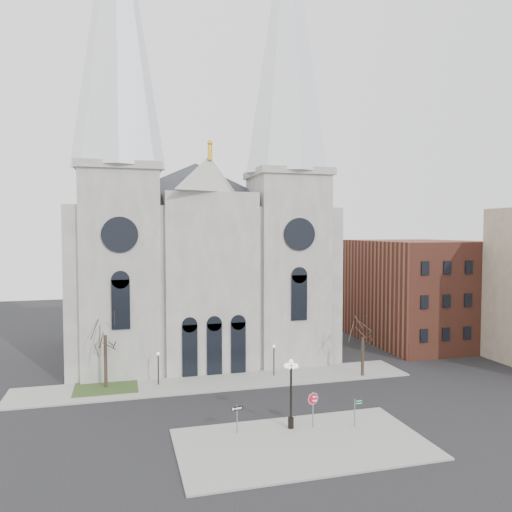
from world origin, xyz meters
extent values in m
plane|color=black|center=(0.00, 0.00, 0.00)|extent=(160.00, 160.00, 0.00)
cube|color=gray|center=(3.00, -5.00, 0.07)|extent=(18.00, 10.00, 0.14)
cube|color=gray|center=(0.00, 11.00, 0.07)|extent=(40.00, 6.00, 0.14)
cube|color=#2C451D|center=(-11.00, 12.00, 0.09)|extent=(6.00, 5.00, 0.18)
cube|color=gray|center=(0.00, 26.00, 9.00)|extent=(30.00, 24.00, 18.00)
pyramid|color=#2D3035|center=(0.00, 26.00, 24.00)|extent=(33.00, 26.40, 6.00)
cube|color=gray|center=(-9.50, 17.50, 11.00)|extent=(8.00, 8.00, 22.00)
cone|color=silver|center=(-9.50, 17.50, 38.00)|extent=(9.92, 9.92, 32.00)
cylinder|color=black|center=(-9.50, 13.45, 15.00)|extent=(3.60, 0.30, 3.60)
cube|color=gray|center=(9.50, 17.50, 11.00)|extent=(8.00, 8.00, 22.00)
cone|color=silver|center=(9.50, 17.50, 38.00)|extent=(9.92, 9.92, 32.00)
cylinder|color=black|center=(9.50, 13.45, 15.00)|extent=(3.60, 0.30, 3.60)
cube|color=gray|center=(0.00, 16.00, 9.75)|extent=(10.00, 5.00, 19.50)
pyramid|color=gray|center=(0.00, 16.00, 21.50)|extent=(11.00, 5.00, 4.00)
cube|color=brown|center=(30.00, 22.00, 7.00)|extent=(14.00, 18.00, 14.00)
cylinder|color=black|center=(-11.00, 12.00, 2.62)|extent=(0.32, 0.32, 5.25)
cylinder|color=black|center=(15.00, 9.00, 2.10)|extent=(0.32, 0.32, 4.20)
cylinder|color=black|center=(-6.00, 11.50, 1.64)|extent=(0.12, 0.12, 3.00)
sphere|color=white|center=(-6.00, 11.50, 3.24)|extent=(0.32, 0.32, 0.32)
cylinder|color=black|center=(6.00, 11.50, 1.64)|extent=(0.12, 0.12, 3.00)
sphere|color=white|center=(6.00, 11.50, 3.24)|extent=(0.32, 0.32, 0.32)
cylinder|color=slate|center=(4.82, -2.47, 1.46)|extent=(0.10, 0.10, 2.64)
cylinder|color=red|center=(4.82, -2.47, 2.38)|extent=(0.92, 0.16, 0.92)
cylinder|color=white|center=(4.82, -2.47, 2.38)|extent=(0.98, 0.15, 0.99)
cube|color=white|center=(4.82, -2.47, 2.53)|extent=(0.50, 0.09, 0.11)
cube|color=white|center=(4.82, -2.47, 2.23)|extent=(0.57, 0.09, 0.11)
cylinder|color=black|center=(3.08, -2.24, 2.53)|extent=(0.17, 0.17, 4.77)
cylinder|color=black|center=(3.08, -2.24, 0.55)|extent=(0.46, 0.46, 0.83)
sphere|color=white|center=(3.08, -2.24, 5.38)|extent=(0.33, 0.33, 0.33)
cylinder|color=slate|center=(-1.13, -2.01, 1.21)|extent=(0.09, 0.09, 2.14)
cube|color=black|center=(-1.13, -2.01, 2.02)|extent=(0.93, 0.19, 0.31)
cylinder|color=slate|center=(7.96, -3.30, 1.23)|extent=(0.09, 0.09, 2.17)
cube|color=#0C5628|center=(8.30, -3.29, 2.16)|extent=(0.61, 0.06, 0.15)
cube|color=#0C5628|center=(8.30, -3.29, 1.97)|extent=(0.61, 0.06, 0.15)
camera|label=1|loc=(-9.50, -38.02, 15.47)|focal=35.00mm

